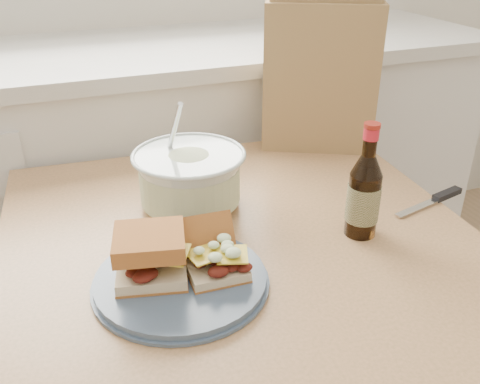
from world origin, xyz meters
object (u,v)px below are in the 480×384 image
object	(u,v)px
dining_table	(242,283)
plate	(181,280)
beer_bottle	(364,194)
paper_bag	(320,74)
coleslaw_bowl	(190,180)

from	to	relation	value
dining_table	plate	bearing A→B (deg)	-141.50
dining_table	beer_bottle	world-z (taller)	beer_bottle
plate	paper_bag	size ratio (longest dim) A/B	0.78
beer_bottle	paper_bag	xyz separation A→B (m)	(0.15, 0.45, 0.10)
plate	coleslaw_bowl	distance (m)	0.27
plate	paper_bag	bearing A→B (deg)	43.72
beer_bottle	paper_bag	size ratio (longest dim) A/B	0.61
plate	dining_table	bearing A→B (deg)	34.40
paper_bag	plate	bearing A→B (deg)	-109.12
plate	coleslaw_bowl	xyz separation A→B (m)	(0.09, 0.25, 0.05)
dining_table	coleslaw_bowl	size ratio (longest dim) A/B	4.12
plate	coleslaw_bowl	bearing A→B (deg)	70.25
dining_table	coleslaw_bowl	world-z (taller)	coleslaw_bowl
dining_table	beer_bottle	bearing A→B (deg)	-13.00
coleslaw_bowl	paper_bag	xyz separation A→B (m)	(0.42, 0.23, 0.12)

